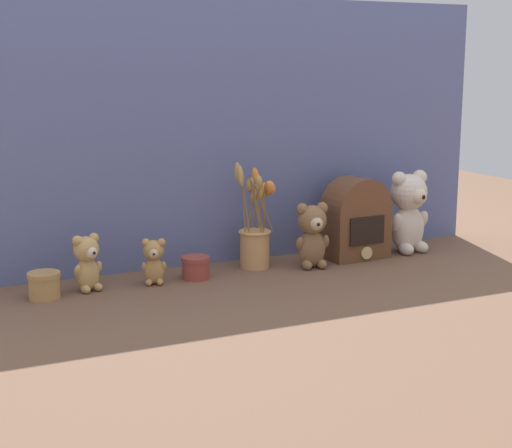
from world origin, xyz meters
name	(u,v)px	position (x,y,z in m)	size (l,w,h in m)	color
ground_plane	(259,272)	(0.00, 0.00, 0.00)	(4.00, 4.00, 0.00)	brown
backdrop_wall	(235,132)	(0.00, 0.17, 0.40)	(1.70, 0.02, 0.79)	slate
teddy_bear_large	(409,210)	(0.54, 0.02, 0.14)	(0.14, 0.13, 0.26)	beige
teddy_bear_medium	(312,234)	(0.17, -0.02, 0.10)	(0.11, 0.10, 0.20)	olive
teddy_bear_small	(87,262)	(-0.50, 0.02, 0.08)	(0.09, 0.08, 0.15)	tan
teddy_bear_tiny	(154,260)	(-0.32, 0.01, 0.07)	(0.07, 0.07, 0.13)	tan
flower_vase	(255,236)	(0.01, 0.05, 0.10)	(0.12, 0.15, 0.32)	tan
vintage_radio	(356,220)	(0.35, 0.03, 0.12)	(0.20, 0.13, 0.25)	brown
decorative_tin_tall	(196,267)	(-0.19, 0.01, 0.03)	(0.08, 0.08, 0.06)	#993D33
decorative_tin_short	(44,285)	(-0.61, 0.00, 0.04)	(0.08, 0.08, 0.07)	tan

